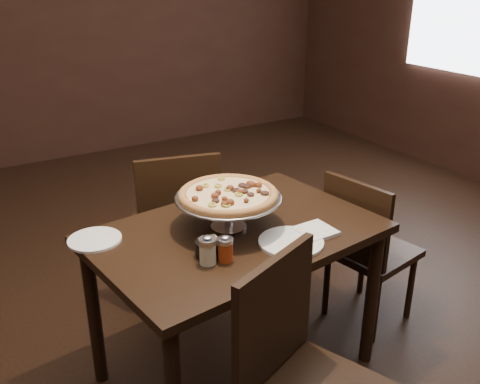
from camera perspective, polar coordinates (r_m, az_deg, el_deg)
room at (r=2.07m, az=2.28°, el=13.08°), size 6.04×7.04×2.84m
dining_table at (r=2.30m, az=-0.42°, el=-6.19°), size 1.26×0.92×0.74m
pizza_stand at (r=2.20m, az=-1.27°, el=-0.31°), size 0.45×0.45×0.18m
parmesan_shaker at (r=1.99m, az=-3.47°, el=-6.23°), size 0.07×0.07×0.12m
pepper_flake_shaker at (r=2.00m, az=-1.56°, el=-6.09°), size 0.06×0.06×0.11m
packet_caddy at (r=2.04m, az=-3.38°, el=-5.97°), size 0.10×0.10×0.08m
napkin_stack at (r=2.24m, az=8.05°, el=-4.16°), size 0.15×0.15×0.02m
plate_left at (r=2.24m, az=-15.25°, el=-4.92°), size 0.21×0.21×0.01m
plate_near at (r=2.15m, az=5.46°, el=-5.34°), size 0.26×0.26×0.01m
serving_spatula at (r=2.23m, az=2.70°, el=-0.19°), size 0.14×0.14×0.02m
chair_far at (r=2.86m, az=-6.77°, el=-3.31°), size 0.51×0.51×0.91m
chair_near at (r=1.90m, az=6.65°, el=-18.88°), size 0.55×0.55×0.91m
chair_side at (r=2.78m, az=13.23°, el=-5.61°), size 0.45×0.45×0.83m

